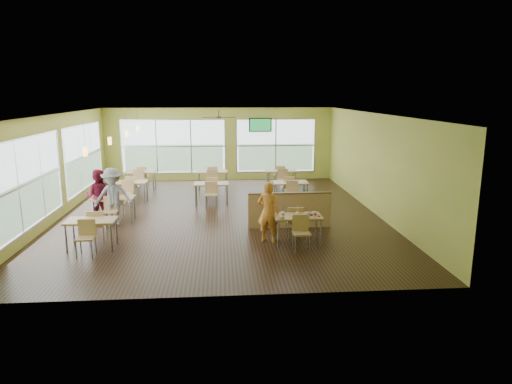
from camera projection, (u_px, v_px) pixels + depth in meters
room at (219, 166)px, 14.29m from camera, size 12.00×12.04×3.20m
window_bays at (149, 157)px, 17.11m from camera, size 9.24×10.24×2.38m
main_table at (298, 220)px, 11.73m from camera, size 1.22×1.52×0.87m
half_wall_divider at (289, 210)px, 13.16m from camera, size 2.40×0.14×1.04m
dining_tables at (190, 185)px, 16.09m from camera, size 6.92×8.72×0.87m
pendant_lights at (118, 137)px, 14.53m from camera, size 0.11×7.31×0.86m
ceiling_fan at (219, 117)px, 16.93m from camera, size 1.25×1.25×0.29m
tv_backwall at (260, 125)px, 19.99m from camera, size 1.00×0.07×0.60m
man_plaid at (268, 212)px, 11.83m from camera, size 0.69×0.58×1.61m
patron_maroon at (98, 196)px, 13.64m from camera, size 0.80×0.62×1.62m
patron_grey at (113, 197)px, 13.32m from camera, size 1.13×0.67×1.71m
cup_blue at (283, 214)px, 11.58m from camera, size 0.10×0.10×0.35m
cup_yellow at (298, 215)px, 11.52m from camera, size 0.10×0.10×0.35m
cup_red_near at (306, 215)px, 11.50m from camera, size 0.10×0.10×0.37m
cup_red_far at (314, 214)px, 11.61m from camera, size 0.09×0.09×0.33m
food_basket at (313, 214)px, 11.74m from camera, size 0.22×0.22×0.05m
ketchup_cup at (319, 216)px, 11.60m from camera, size 0.05×0.05×0.02m
wrapper_left at (281, 218)px, 11.42m from camera, size 0.16×0.14×0.04m
wrapper_mid at (299, 214)px, 11.74m from camera, size 0.27×0.25×0.05m
wrapper_right at (307, 217)px, 11.50m from camera, size 0.16×0.15×0.03m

